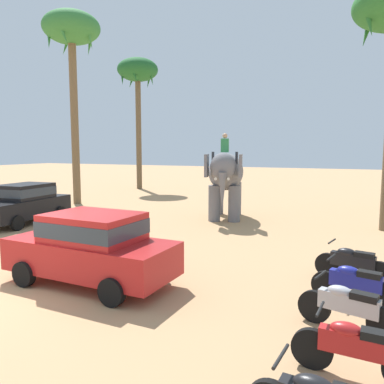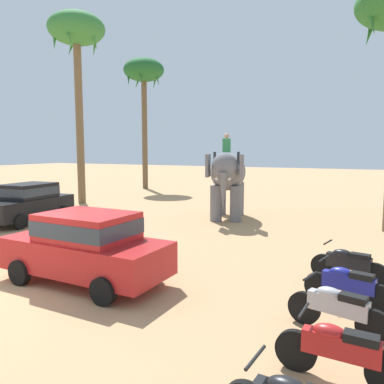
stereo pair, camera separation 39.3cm
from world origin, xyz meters
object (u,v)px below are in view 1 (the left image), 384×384
(car_sedan_foreground, at_px, (92,246))
(motorcycle_second_in_row, at_px, (357,348))
(car_parked_far_side, at_px, (24,202))
(palm_tree_near_hut, at_px, (72,36))
(motorcycle_fourth_in_row, at_px, (355,283))
(motorcycle_far_in_row, at_px, (353,263))
(palm_tree_behind_elephant, at_px, (138,75))
(elephant_with_mahout, at_px, (226,176))
(motorcycle_mid_row, at_px, (348,306))

(car_sedan_foreground, height_order, motorcycle_second_in_row, car_sedan_foreground)
(car_sedan_foreground, bearing_deg, motorcycle_second_in_row, -14.69)
(car_parked_far_side, bearing_deg, car_sedan_foreground, -32.40)
(palm_tree_near_hut, bearing_deg, motorcycle_fourth_in_row, -30.96)
(motorcycle_fourth_in_row, height_order, motorcycle_far_in_row, same)
(motorcycle_second_in_row, relative_size, motorcycle_far_in_row, 1.01)
(palm_tree_behind_elephant, relative_size, palm_tree_near_hut, 0.95)
(car_parked_far_side, bearing_deg, elephant_with_mahout, 31.45)
(motorcycle_far_in_row, bearing_deg, elephant_with_mahout, 130.08)
(car_sedan_foreground, relative_size, motorcycle_mid_row, 2.34)
(car_sedan_foreground, height_order, palm_tree_behind_elephant, palm_tree_behind_elephant)
(elephant_with_mahout, xyz_separation_m, palm_tree_near_hut, (-9.58, 1.00, 7.53))
(palm_tree_behind_elephant, distance_m, palm_tree_near_hut, 8.87)
(car_sedan_foreground, height_order, palm_tree_near_hut, palm_tree_near_hut)
(motorcycle_fourth_in_row, xyz_separation_m, motorcycle_far_in_row, (-0.09, 1.51, 0.00))
(elephant_with_mahout, height_order, palm_tree_near_hut, palm_tree_near_hut)
(motorcycle_second_in_row, xyz_separation_m, motorcycle_far_in_row, (-0.17, 4.25, 0.00))
(motorcycle_mid_row, distance_m, motorcycle_far_in_row, 2.79)
(elephant_with_mahout, bearing_deg, car_sedan_foreground, -90.11)
(motorcycle_far_in_row, relative_size, palm_tree_behind_elephant, 0.17)
(car_sedan_foreground, distance_m, motorcycle_mid_row, 5.64)
(motorcycle_fourth_in_row, bearing_deg, palm_tree_near_hut, 149.04)
(car_parked_far_side, bearing_deg, palm_tree_near_hut, 110.00)
(car_parked_far_side, bearing_deg, motorcycle_mid_row, -20.20)
(car_parked_far_side, xyz_separation_m, motorcycle_second_in_row, (13.31, -6.29, -0.46))
(motorcycle_second_in_row, xyz_separation_m, palm_tree_near_hut, (-15.35, 11.90, 9.06))
(motorcycle_far_in_row, bearing_deg, palm_tree_near_hut, 153.25)
(motorcycle_mid_row, distance_m, palm_tree_near_hut, 20.54)
(motorcycle_second_in_row, distance_m, motorcycle_mid_row, 1.46)
(motorcycle_fourth_in_row, xyz_separation_m, palm_tree_behind_elephant, (-16.51, 17.93, 8.54))
(motorcycle_far_in_row, bearing_deg, motorcycle_fourth_in_row, -86.49)
(elephant_with_mahout, distance_m, palm_tree_near_hut, 12.23)
(motorcycle_second_in_row, height_order, palm_tree_behind_elephant, palm_tree_behind_elephant)
(car_sedan_foreground, xyz_separation_m, motorcycle_far_in_row, (5.62, 2.73, -0.46))
(motorcycle_second_in_row, height_order, palm_tree_near_hut, palm_tree_near_hut)
(motorcycle_second_in_row, xyz_separation_m, palm_tree_behind_elephant, (-16.59, 20.67, 8.54))
(car_sedan_foreground, xyz_separation_m, car_parked_far_side, (-7.52, 4.77, 0.00))
(motorcycle_mid_row, height_order, motorcycle_far_in_row, same)
(motorcycle_second_in_row, bearing_deg, elephant_with_mahout, 117.88)
(motorcycle_far_in_row, bearing_deg, motorcycle_mid_row, -89.95)
(elephant_with_mahout, bearing_deg, car_parked_far_side, -148.55)
(elephant_with_mahout, relative_size, palm_tree_behind_elephant, 0.39)
(car_parked_far_side, distance_m, palm_tree_near_hut, 10.46)
(car_sedan_foreground, xyz_separation_m, elephant_with_mahout, (0.02, 9.39, 1.06))
(car_parked_far_side, bearing_deg, motorcycle_far_in_row, -8.83)
(palm_tree_behind_elephant, bearing_deg, motorcycle_second_in_row, -51.25)
(car_parked_far_side, xyz_separation_m, motorcycle_mid_row, (13.14, -4.84, -0.46))
(motorcycle_fourth_in_row, xyz_separation_m, palm_tree_near_hut, (-15.28, 9.16, 9.06))
(motorcycle_mid_row, xyz_separation_m, motorcycle_fourth_in_row, (0.09, 1.28, 0.00))
(motorcycle_fourth_in_row, relative_size, palm_tree_near_hut, 0.16)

